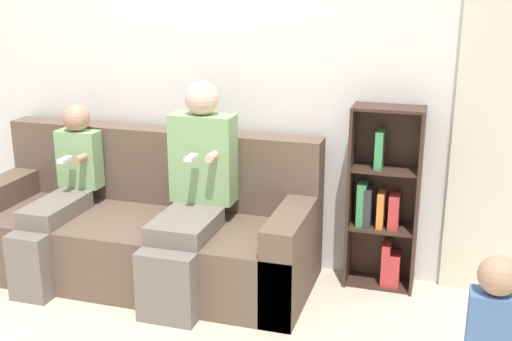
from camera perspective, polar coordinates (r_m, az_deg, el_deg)
The scene contains 7 objects.
ground_plane at distance 3.82m, azimuth -8.73°, elevation -12.94°, with size 14.00×14.00×0.00m, color beige.
back_wall at distance 4.26m, azimuth -3.82°, elevation 8.57°, with size 10.00×0.06×2.55m.
couch at distance 4.25m, azimuth -9.82°, elevation -5.26°, with size 2.20×0.85×0.92m.
adult_seated at distance 3.88m, azimuth -5.67°, elevation -1.74°, with size 0.40×0.77×1.28m.
child_seated at distance 4.29m, azimuth -17.06°, elevation -2.09°, with size 0.29×0.78×1.09m.
toddler_standing at distance 3.13m, azimuth 20.28°, elevation -12.81°, with size 0.22×0.18×0.72m.
bookshelf at distance 4.06m, azimuth 11.20°, elevation -3.07°, with size 0.43×0.23×1.15m.
Camera 1 is at (1.50, -2.97, 1.88)m, focal length 45.00 mm.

